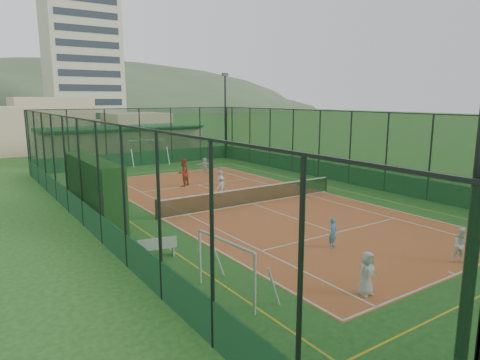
{
  "coord_description": "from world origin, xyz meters",
  "views": [
    {
      "loc": [
        -13.68,
        -19.11,
        5.9
      ],
      "look_at": [
        -0.07,
        1.14,
        1.2
      ],
      "focal_mm": 32.0,
      "sensor_mm": 36.0,
      "label": 1
    }
  ],
  "objects_px": {
    "futsal_goal_near": "(225,270)",
    "child_far_back": "(205,165)",
    "white_bench": "(156,247)",
    "child_near_left": "(367,273)",
    "floodlight_ne": "(225,116)",
    "child_near_mid": "(333,233)",
    "floodlight_sw": "(473,247)",
    "child_near_right": "(462,246)",
    "clubhouse": "(122,143)",
    "futsal_goal_far": "(147,152)",
    "coach": "(183,173)",
    "child_far_left": "(221,186)",
    "apartment_tower": "(82,56)",
    "child_far_right": "(221,176)"
  },
  "relations": [
    {
      "from": "futsal_goal_near",
      "to": "child_far_right",
      "type": "xyz_separation_m",
      "value": [
        8.79,
        14.68,
        -0.27
      ]
    },
    {
      "from": "child_near_left",
      "to": "floodlight_ne",
      "type": "bearing_deg",
      "value": 68.03
    },
    {
      "from": "white_bench",
      "to": "futsal_goal_near",
      "type": "bearing_deg",
      "value": -72.03
    },
    {
      "from": "white_bench",
      "to": "child_far_back",
      "type": "bearing_deg",
      "value": 67.47
    },
    {
      "from": "floodlight_sw",
      "to": "child_near_left",
      "type": "xyz_separation_m",
      "value": [
        4.84,
        5.4,
        -3.43
      ]
    },
    {
      "from": "futsal_goal_far",
      "to": "child_near_left",
      "type": "height_order",
      "value": "futsal_goal_far"
    },
    {
      "from": "apartment_tower",
      "to": "child_near_left",
      "type": "distance_m",
      "value": 95.6
    },
    {
      "from": "apartment_tower",
      "to": "futsal_goal_far",
      "type": "relative_size",
      "value": 8.84
    },
    {
      "from": "child_far_left",
      "to": "coach",
      "type": "distance_m",
      "value": 3.94
    },
    {
      "from": "futsal_goal_near",
      "to": "child_near_right",
      "type": "bearing_deg",
      "value": -111.09
    },
    {
      "from": "futsal_goal_near",
      "to": "coach",
      "type": "height_order",
      "value": "coach"
    },
    {
      "from": "floodlight_ne",
      "to": "clubhouse",
      "type": "height_order",
      "value": "floodlight_ne"
    },
    {
      "from": "child_near_left",
      "to": "child_near_mid",
      "type": "distance_m",
      "value": 4.17
    },
    {
      "from": "floodlight_sw",
      "to": "child_far_left",
      "type": "xyz_separation_m",
      "value": [
        8.17,
        19.29,
        -3.49
      ]
    },
    {
      "from": "floodlight_sw",
      "to": "apartment_tower",
      "type": "relative_size",
      "value": 0.28
    },
    {
      "from": "clubhouse",
      "to": "child_near_mid",
      "type": "distance_m",
      "value": 29.73
    },
    {
      "from": "child_near_mid",
      "to": "child_far_back",
      "type": "relative_size",
      "value": 1.0
    },
    {
      "from": "child_near_mid",
      "to": "floodlight_sw",
      "type": "bearing_deg",
      "value": -149.59
    },
    {
      "from": "apartment_tower",
      "to": "futsal_goal_near",
      "type": "relative_size",
      "value": 10.83
    },
    {
      "from": "futsal_goal_far",
      "to": "child_far_back",
      "type": "bearing_deg",
      "value": -72.28
    },
    {
      "from": "floodlight_sw",
      "to": "child_near_right",
      "type": "bearing_deg",
      "value": 28.09
    },
    {
      "from": "floodlight_ne",
      "to": "futsal_goal_near",
      "type": "relative_size",
      "value": 2.98
    },
    {
      "from": "child_near_right",
      "to": "child_far_back",
      "type": "relative_size",
      "value": 1.05
    },
    {
      "from": "apartment_tower",
      "to": "white_bench",
      "type": "relative_size",
      "value": 20.47
    },
    {
      "from": "futsal_goal_far",
      "to": "coach",
      "type": "height_order",
      "value": "futsal_goal_far"
    },
    {
      "from": "child_far_right",
      "to": "child_far_back",
      "type": "height_order",
      "value": "child_far_back"
    },
    {
      "from": "clubhouse",
      "to": "child_near_left",
      "type": "distance_m",
      "value": 33.42
    },
    {
      "from": "apartment_tower",
      "to": "child_far_back",
      "type": "relative_size",
      "value": 24.09
    },
    {
      "from": "child_far_left",
      "to": "child_far_right",
      "type": "distance_m",
      "value": 3.53
    },
    {
      "from": "clubhouse",
      "to": "futsal_goal_near",
      "type": "relative_size",
      "value": 5.49
    },
    {
      "from": "clubhouse",
      "to": "futsal_goal_near",
      "type": "height_order",
      "value": "clubhouse"
    },
    {
      "from": "child_far_left",
      "to": "child_far_back",
      "type": "height_order",
      "value": "same"
    },
    {
      "from": "futsal_goal_near",
      "to": "child_far_back",
      "type": "relative_size",
      "value": 2.22
    },
    {
      "from": "floodlight_ne",
      "to": "child_far_right",
      "type": "height_order",
      "value": "floodlight_ne"
    },
    {
      "from": "futsal_goal_near",
      "to": "child_near_mid",
      "type": "xyz_separation_m",
      "value": [
        5.86,
        1.29,
        -0.26
      ]
    },
    {
      "from": "clubhouse",
      "to": "child_far_left",
      "type": "bearing_deg",
      "value": -91.26
    },
    {
      "from": "child_near_left",
      "to": "child_near_right",
      "type": "relative_size",
      "value": 1.05
    },
    {
      "from": "child_near_mid",
      "to": "child_far_right",
      "type": "height_order",
      "value": "child_near_mid"
    },
    {
      "from": "clubhouse",
      "to": "child_far_left",
      "type": "relative_size",
      "value": 12.21
    },
    {
      "from": "floodlight_ne",
      "to": "apartment_tower",
      "type": "height_order",
      "value": "apartment_tower"
    },
    {
      "from": "floodlight_sw",
      "to": "coach",
      "type": "bearing_deg",
      "value": 71.92
    },
    {
      "from": "futsal_goal_far",
      "to": "child_near_left",
      "type": "relative_size",
      "value": 2.47
    },
    {
      "from": "white_bench",
      "to": "futsal_goal_far",
      "type": "bearing_deg",
      "value": 81.34
    },
    {
      "from": "futsal_goal_far",
      "to": "child_near_mid",
      "type": "xyz_separation_m",
      "value": [
        -2.26,
        -24.98,
        -0.46
      ]
    },
    {
      "from": "floodlight_ne",
      "to": "child_far_left",
      "type": "distance_m",
      "value": 16.94
    },
    {
      "from": "futsal_goal_far",
      "to": "child_near_right",
      "type": "relative_size",
      "value": 2.6
    },
    {
      "from": "floodlight_sw",
      "to": "clubhouse",
      "type": "height_order",
      "value": "floodlight_sw"
    },
    {
      "from": "apartment_tower",
      "to": "futsal_goal_near",
      "type": "height_order",
      "value": "apartment_tower"
    },
    {
      "from": "floodlight_sw",
      "to": "child_near_left",
      "type": "height_order",
      "value": "floodlight_sw"
    },
    {
      "from": "child_near_right",
      "to": "child_near_mid",
      "type": "bearing_deg",
      "value": 164.65
    }
  ]
}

